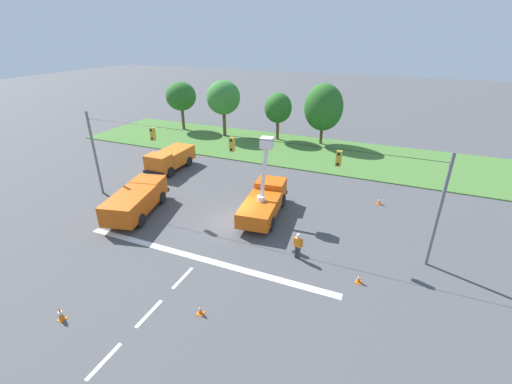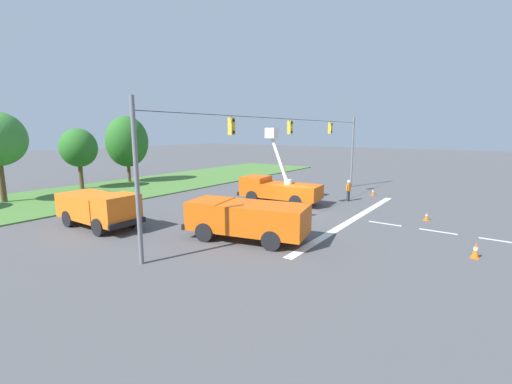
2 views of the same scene
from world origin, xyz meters
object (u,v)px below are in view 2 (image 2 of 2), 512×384
Objects in this scene: road_worker at (348,189)px; utility_truck_support_far at (247,218)px; traffic_cone_mid_left at (275,182)px; tree_east at (127,142)px; utility_truck_bucket_lift at (278,188)px; tree_centre at (78,148)px; traffic_cone_foreground_right at (373,192)px; utility_truck_support_near at (99,207)px; traffic_cone_mid_right at (476,250)px; traffic_cone_foreground_left at (427,216)px.

utility_truck_support_far is at bearing 176.86° from road_worker.
road_worker is (13.15, -0.72, -0.22)m from utility_truck_support_far.
road_worker reaches higher than traffic_cone_mid_left.
tree_east is at bearing 99.89° from road_worker.
utility_truck_bucket_lift is at bearing -89.48° from tree_east.
tree_centre is at bearing 112.56° from road_worker.
tree_east is at bearing 107.95° from traffic_cone_foreground_right.
tree_centre is at bearing 65.54° from utility_truck_support_near.
traffic_cone_mid_right is at bearing -146.85° from traffic_cone_foreground_right.
utility_truck_support_far is at bearing -98.14° from tree_centre.
traffic_cone_foreground_left is at bearing -35.65° from utility_truck_support_far.
utility_truck_support_near is at bearing 110.45° from traffic_cone_mid_right.
traffic_cone_foreground_right is at bearing -60.82° from tree_centre.
traffic_cone_mid_right is at bearing -88.96° from tree_centre.
tree_east is 1.28× the size of utility_truck_support_near.
tree_centre reaches higher than utility_truck_support_near.
utility_truck_support_near reaches higher than traffic_cone_mid_left.
utility_truck_support_far reaches higher than traffic_cone_foreground_left.
utility_truck_support_far is at bearing -152.48° from traffic_cone_mid_left.
road_worker is 13.26m from traffic_cone_mid_right.
tree_centre is 20.14m from traffic_cone_mid_left.
tree_centre is 9.12× the size of traffic_cone_mid_left.
tree_centre is 28.46m from traffic_cone_foreground_right.
utility_truck_support_near reaches higher than road_worker.
traffic_cone_foreground_right is (20.22, -10.39, -0.93)m from utility_truck_support_near.
traffic_cone_foreground_right is at bearing 38.42° from traffic_cone_foreground_left.
traffic_cone_foreground_left is (0.89, -10.90, -0.97)m from utility_truck_bucket_lift.
utility_truck_bucket_lift is 11.29× the size of traffic_cone_foreground_right.
traffic_cone_mid_left is (8.29, -14.37, -4.28)m from tree_east.
utility_truck_support_near reaches higher than traffic_cone_foreground_right.
utility_truck_bucket_lift is at bearing -73.17° from tree_centre.
tree_centre is at bearing -176.57° from tree_east.
traffic_cone_foreground_right is at bearing -91.07° from traffic_cone_mid_left.
traffic_cone_foreground_left is at bearing -114.06° from traffic_cone_mid_left.
road_worker reaches higher than traffic_cone_foreground_right.
utility_truck_support_near is 3.27× the size of road_worker.
traffic_cone_foreground_right is at bearing -27.19° from utility_truck_support_near.
utility_truck_bucket_lift is at bearing 132.20° from road_worker.
utility_truck_bucket_lift reaches higher than road_worker.
utility_truck_support_near is (-12.13, -14.57, -3.38)m from tree_east.
utility_truck_bucket_lift is 10.98m from traffic_cone_foreground_left.
tree_east is 34.19m from traffic_cone_mid_right.
road_worker is (4.02, -4.43, -0.25)m from utility_truck_bucket_lift.
utility_truck_bucket_lift is 14.89m from traffic_cone_mid_right.
utility_truck_bucket_lift is 1.19× the size of utility_truck_support_near.
utility_truck_support_near is (-6.48, -14.23, -2.91)m from tree_centre.
tree_centre reaches higher than road_worker.
tree_centre is 31.17m from traffic_cone_foreground_left.
traffic_cone_foreground_right is at bearing -12.94° from road_worker.
road_worker is 2.91× the size of traffic_cone_foreground_right.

